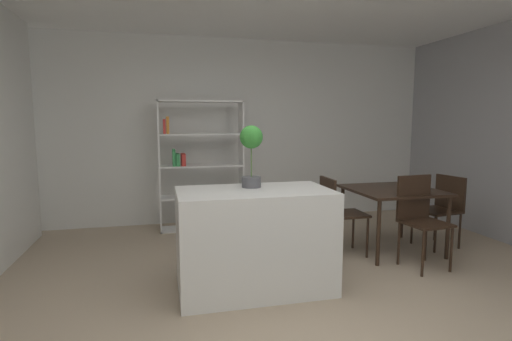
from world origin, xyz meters
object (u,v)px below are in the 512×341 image
kitchen_island (254,240)px  dining_chair_island_side (337,209)px  potted_plant_on_island (251,148)px  dining_table (393,195)px  dining_chair_window_side (443,204)px  dining_chair_near (419,213)px  open_bookshelf (198,163)px

kitchen_island → dining_chair_island_side: size_ratio=1.53×
potted_plant_on_island → dining_chair_island_side: size_ratio=0.64×
dining_table → potted_plant_on_island: bearing=-163.9°
dining_chair_window_side → dining_chair_near: bearing=-61.9°
open_bookshelf → dining_table: open_bookshelf is taller
dining_table → open_bookshelf: bearing=144.9°
kitchen_island → potted_plant_on_island: potted_plant_on_island is taller
dining_chair_window_side → dining_chair_near: dining_chair_near is taller
open_bookshelf → dining_chair_window_side: open_bookshelf is taller
dining_chair_window_side → dining_chair_near: size_ratio=0.90×
potted_plant_on_island → dining_chair_near: (1.81, 0.02, -0.71)m
dining_table → dining_chair_island_side: bearing=179.9°
open_bookshelf → dining_chair_near: 2.93m
dining_table → dining_chair_window_side: size_ratio=1.13×
potted_plant_on_island → dining_chair_near: bearing=0.6°
kitchen_island → dining_chair_near: dining_chair_near is taller
kitchen_island → dining_chair_near: size_ratio=1.43×
kitchen_island → dining_chair_near: (1.81, 0.16, 0.11)m
potted_plant_on_island → dining_chair_near: potted_plant_on_island is taller
dining_chair_near → potted_plant_on_island: bearing=174.9°
open_bookshelf → dining_chair_near: open_bookshelf is taller
potted_plant_on_island → dining_chair_near: 1.94m
potted_plant_on_island → dining_chair_island_side: bearing=25.2°
dining_chair_near → open_bookshelf: bearing=131.0°
open_bookshelf → dining_table: size_ratio=1.85×
kitchen_island → potted_plant_on_island: bearing=88.2°
potted_plant_on_island → open_bookshelf: 2.07m
kitchen_island → dining_chair_island_side: bearing=30.8°
kitchen_island → dining_table: kitchen_island is taller
kitchen_island → open_bookshelf: size_ratio=0.76×
kitchen_island → dining_table: (1.82, 0.66, 0.20)m
kitchen_island → open_bookshelf: bearing=97.9°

